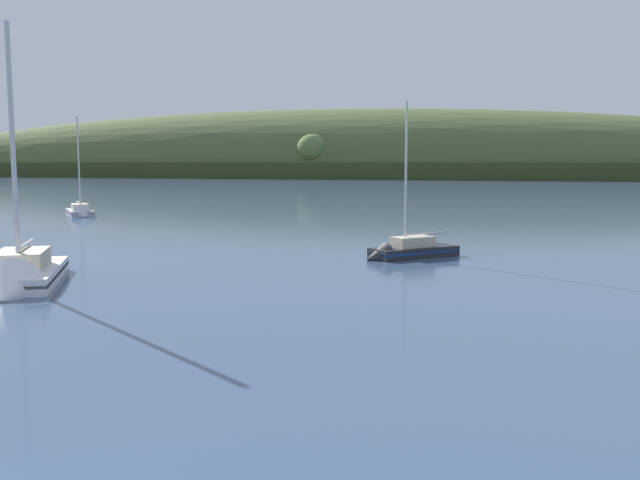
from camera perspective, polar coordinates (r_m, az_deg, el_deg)
name	(u,v)px	position (r m, az deg, el deg)	size (l,w,h in m)	color
far_shoreline_hill	(335,176)	(275.10, 1.22, 5.34)	(547.45, 121.61, 53.78)	#35401E
sailboat_near_mooring	(81,214)	(81.77, -19.25, 2.09)	(6.41, 7.61, 12.20)	#ADB2BC
sailboat_far_left	(405,254)	(43.88, 7.07, -1.17)	(6.33, 5.79, 10.75)	#232328
sailboat_outer_reach	(19,281)	(36.41, -23.75, -3.16)	(6.72, 9.68, 14.16)	white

